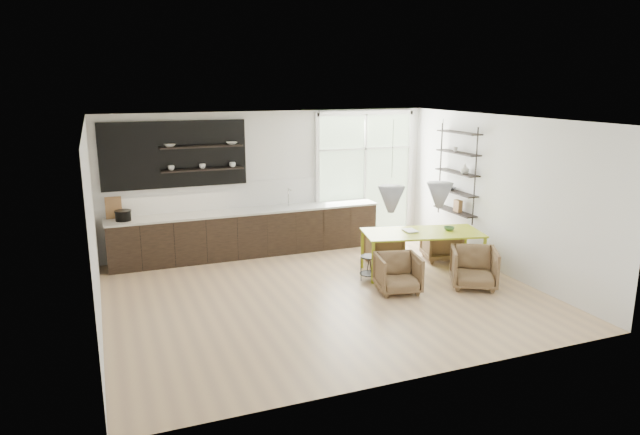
# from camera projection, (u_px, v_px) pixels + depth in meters

# --- Properties ---
(room) EXTENTS (7.02, 6.01, 2.91)m
(room) POSITION_uv_depth(u_px,v_px,m) (331.00, 195.00, 10.43)
(room) COLOR #DDB786
(room) RESTS_ON ground
(kitchen_run) EXTENTS (5.54, 0.69, 2.75)m
(kitchen_run) POSITION_uv_depth(u_px,v_px,m) (243.00, 227.00, 11.62)
(kitchen_run) COLOR black
(kitchen_run) RESTS_ON ground
(right_shelving) EXTENTS (0.26, 1.22, 1.90)m
(right_shelving) POSITION_uv_depth(u_px,v_px,m) (458.00, 175.00, 11.45)
(right_shelving) COLOR black
(right_shelving) RESTS_ON ground
(dining_table) EXTENTS (2.32, 1.44, 0.79)m
(dining_table) POSITION_uv_depth(u_px,v_px,m) (422.00, 235.00, 10.49)
(dining_table) COLOR #A7B720
(dining_table) RESTS_ON ground
(armchair_back_left) EXTENTS (0.73, 0.74, 0.60)m
(armchair_back_left) POSITION_uv_depth(u_px,v_px,m) (384.00, 248.00, 11.19)
(armchair_back_left) COLOR brown
(armchair_back_left) RESTS_ON ground
(armchair_back_right) EXTENTS (0.86, 0.87, 0.65)m
(armchair_back_right) POSITION_uv_depth(u_px,v_px,m) (441.00, 244.00, 11.39)
(armchair_back_right) COLOR brown
(armchair_back_right) RESTS_ON ground
(armchair_front_left) EXTENTS (0.83, 0.85, 0.65)m
(armchair_front_left) POSITION_uv_depth(u_px,v_px,m) (398.00, 273.00, 9.62)
(armchair_front_left) COLOR brown
(armchair_front_left) RESTS_ON ground
(armchair_front_right) EXTENTS (1.02, 1.03, 0.70)m
(armchair_front_right) POSITION_uv_depth(u_px,v_px,m) (474.00, 268.00, 9.84)
(armchair_front_right) COLOR brown
(armchair_front_right) RESTS_ON ground
(wire_stool) EXTENTS (0.36, 0.36, 0.45)m
(wire_stool) POSITION_uv_depth(u_px,v_px,m) (370.00, 265.00, 10.19)
(wire_stool) COLOR black
(wire_stool) RESTS_ON ground
(table_book) EXTENTS (0.24, 0.31, 0.03)m
(table_book) POSITION_uv_depth(u_px,v_px,m) (405.00, 231.00, 10.48)
(table_book) COLOR white
(table_book) RESTS_ON dining_table
(table_bowl) EXTENTS (0.23, 0.23, 0.06)m
(table_bowl) POSITION_uv_depth(u_px,v_px,m) (449.00, 229.00, 10.60)
(table_bowl) COLOR #497241
(table_bowl) RESTS_ON dining_table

